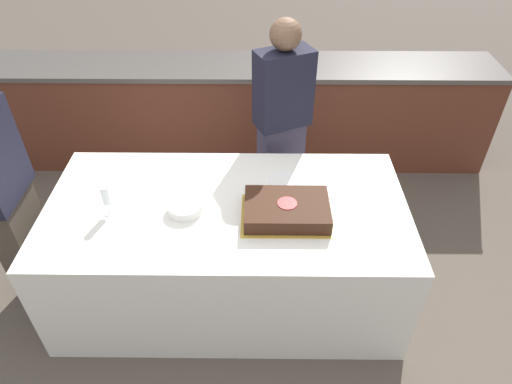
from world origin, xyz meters
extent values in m
plane|color=brown|center=(0.00, 0.00, 0.00)|extent=(14.00, 14.00, 0.00)
cube|color=#5B2D1E|center=(0.00, 1.61, 0.44)|extent=(4.40, 0.55, 0.88)
cube|color=#4C4742|center=(0.00, 1.61, 0.90)|extent=(4.40, 0.58, 0.04)
cube|color=white|center=(0.00, 0.00, 0.38)|extent=(2.13, 1.07, 0.76)
cube|color=gold|center=(0.35, -0.09, 0.76)|extent=(0.52, 0.37, 0.00)
cube|color=#381E11|center=(0.35, -0.09, 0.81)|extent=(0.48, 0.33, 0.09)
cylinder|color=red|center=(0.35, -0.09, 0.85)|extent=(0.11, 0.11, 0.00)
cylinder|color=white|center=(-0.23, -0.05, 0.78)|extent=(0.21, 0.21, 0.05)
cylinder|color=white|center=(-0.66, -0.08, 0.76)|extent=(0.07, 0.07, 0.00)
cylinder|color=white|center=(-0.66, -0.08, 0.80)|extent=(0.01, 0.01, 0.07)
cylinder|color=white|center=(-0.66, -0.08, 0.89)|extent=(0.05, 0.05, 0.12)
cylinder|color=white|center=(0.34, 0.25, 0.76)|extent=(0.19, 0.19, 0.00)
cube|color=#383347|center=(0.35, 0.75, 0.43)|extent=(0.35, 0.28, 0.86)
cube|color=black|center=(0.35, 0.75, 1.12)|extent=(0.42, 0.34, 0.53)
sphere|color=brown|center=(0.35, 0.75, 1.49)|extent=(0.20, 0.20, 0.20)
cube|color=#4C4238|center=(-1.28, 0.00, 0.41)|extent=(0.16, 0.35, 0.81)
camera|label=1|loc=(0.19, -2.01, 2.51)|focal=32.00mm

